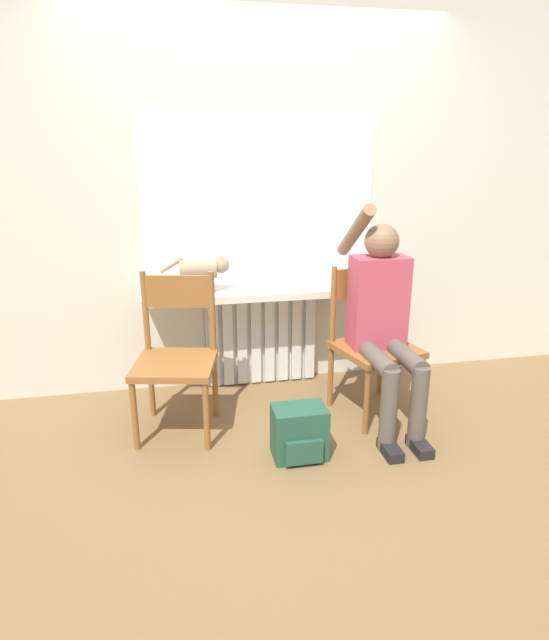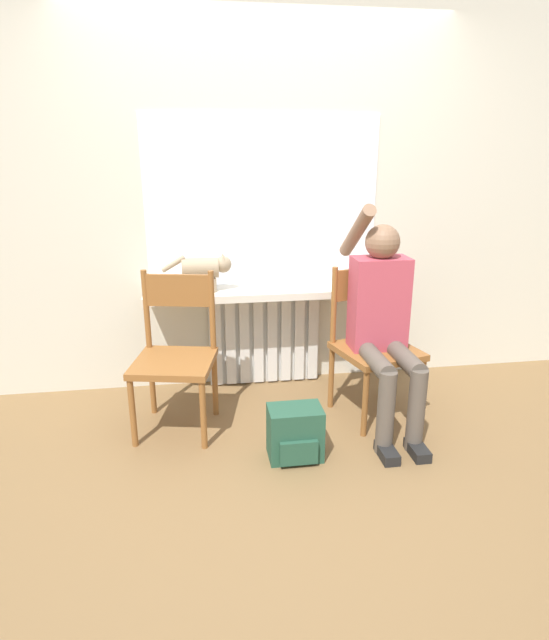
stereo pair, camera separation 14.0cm
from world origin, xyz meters
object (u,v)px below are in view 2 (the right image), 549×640
object	(u,v)px
chair_left	(175,353)
chair_right	(373,342)
cat	(205,268)
person	(384,318)
backpack	(295,433)

from	to	relation	value
chair_left	chair_right	size ratio (longest dim) A/B	1.00
chair_left	cat	size ratio (longest dim) A/B	2.08
chair_right	person	xyz separation A→B (m)	(0.01, -0.13, 0.20)
person	chair_left	bearing A→B (deg)	174.24
chair_left	backpack	world-z (taller)	chair_left
cat	chair_left	bearing A→B (deg)	-114.48
person	backpack	bearing A→B (deg)	-150.75
chair_left	cat	world-z (taller)	cat
person	cat	distance (m)	1.21
chair_left	chair_right	bearing A→B (deg)	12.03
chair_left	chair_right	xyz separation A→B (m)	(1.24, -0.00, 0.00)
person	backpack	size ratio (longest dim) A/B	4.52
chair_right	cat	distance (m)	1.20
chair_right	backpack	world-z (taller)	chair_right
chair_right	person	world-z (taller)	person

